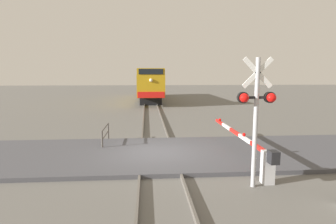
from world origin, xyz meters
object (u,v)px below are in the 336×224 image
Objects in this scene: crossing_gate at (254,151)px; guard_railing at (105,133)px; locomotive at (150,85)px; crossing_signal at (256,108)px.

guard_railing is at bearing 144.82° from crossing_gate.
crossing_signal is (2.90, -29.66, 0.39)m from locomotive.
crossing_signal is at bearing -84.42° from locomotive.
crossing_gate is 3.41× the size of guard_railing.
crossing_gate is at bearing 67.93° from crossing_signal.
crossing_gate is at bearing -35.18° from guard_railing.
crossing_signal reaches higher than guard_railing.
locomotive is 24.24m from guard_railing.
locomotive is 28.53m from crossing_gate.
crossing_signal is at bearing -45.90° from guard_railing.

